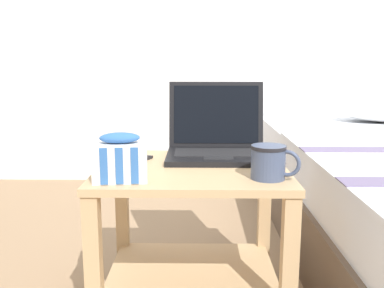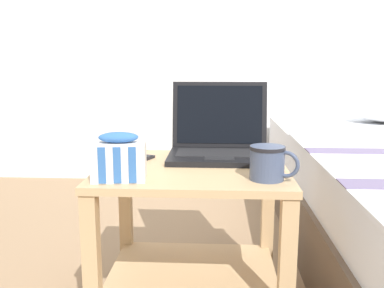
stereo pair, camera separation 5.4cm
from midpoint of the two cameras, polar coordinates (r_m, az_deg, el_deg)
name	(u,v)px [view 1 (the left image)]	position (r m, az deg, el deg)	size (l,w,h in m)	color
bedside_table	(192,220)	(1.40, -1.11, -10.05)	(0.59, 0.50, 0.49)	tan
laptop	(217,142)	(1.49, 2.30, 0.27)	(0.34, 0.29, 0.25)	black
mug_front_left	(269,160)	(1.21, 9.01, -2.18)	(0.13, 0.10, 0.10)	#3F4C6B
snack_bag	(120,159)	(1.20, -10.81, -1.99)	(0.16, 0.12, 0.13)	white
cell_phone	(134,160)	(1.43, -8.85, -2.13)	(0.12, 0.16, 0.01)	black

